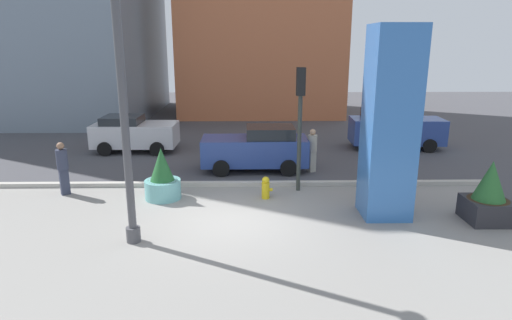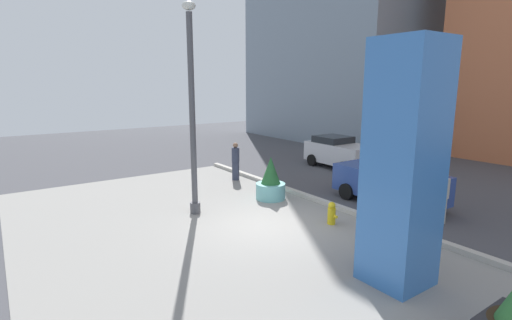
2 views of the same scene
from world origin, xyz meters
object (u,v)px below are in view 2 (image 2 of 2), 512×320
(art_pillar_blue, at_px, (403,166))
(fire_hydrant, at_px, (332,213))
(potted_plant_near_left, at_px, (271,182))
(traffic_light_far_side, at_px, (382,140))
(lamp_post, at_px, (192,115))
(pedestrian_crossing, at_px, (443,194))
(car_intersection, at_px, (391,182))
(car_curb_east, at_px, (339,152))
(pedestrian_by_curb, at_px, (236,159))

(art_pillar_blue, distance_m, fire_hydrant, 4.39)
(potted_plant_near_left, relative_size, fire_hydrant, 2.26)
(traffic_light_far_side, bearing_deg, art_pillar_blue, -44.84)
(lamp_post, height_order, art_pillar_blue, lamp_post)
(traffic_light_far_side, xyz_separation_m, pedestrian_crossing, (0.79, 2.26, -1.89))
(car_intersection, relative_size, pedestrian_crossing, 2.42)
(car_curb_east, bearing_deg, traffic_light_far_side, -39.71)
(art_pillar_blue, distance_m, pedestrian_crossing, 5.06)
(fire_hydrant, bearing_deg, car_curb_east, 131.56)
(potted_plant_near_left, bearing_deg, pedestrian_crossing, 29.70)
(art_pillar_blue, relative_size, car_intersection, 1.31)
(lamp_post, bearing_deg, art_pillar_blue, 13.80)
(lamp_post, distance_m, pedestrian_by_curb, 5.44)
(car_intersection, xyz_separation_m, pedestrian_by_curb, (-6.47, -2.82, 0.12))
(traffic_light_far_side, distance_m, car_intersection, 3.49)
(lamp_post, distance_m, art_pillar_blue, 7.15)
(fire_hydrant, bearing_deg, lamp_post, -138.01)
(traffic_light_far_side, bearing_deg, lamp_post, -139.64)
(fire_hydrant, height_order, pedestrian_by_curb, pedestrian_by_curb)
(potted_plant_near_left, distance_m, car_intersection, 4.53)
(car_intersection, bearing_deg, pedestrian_by_curb, -156.44)
(potted_plant_near_left, distance_m, pedestrian_crossing, 6.09)
(potted_plant_near_left, height_order, pedestrian_crossing, pedestrian_crossing)
(lamp_post, relative_size, traffic_light_far_side, 1.69)
(lamp_post, height_order, pedestrian_crossing, lamp_post)
(car_curb_east, distance_m, pedestrian_crossing, 8.63)
(art_pillar_blue, bearing_deg, car_curb_east, 138.96)
(fire_hydrant, bearing_deg, traffic_light_far_side, 34.89)
(car_curb_east, height_order, pedestrian_crossing, pedestrian_crossing)
(lamp_post, xyz_separation_m, car_intersection, (3.27, 6.49, -2.56))
(lamp_post, bearing_deg, pedestrian_crossing, 48.82)
(art_pillar_blue, xyz_separation_m, traffic_light_far_side, (-2.26, 2.25, 0.13))
(fire_hydrant, relative_size, traffic_light_far_side, 0.18)
(lamp_post, distance_m, traffic_light_far_side, 6.13)
(art_pillar_blue, distance_m, pedestrian_by_curb, 10.44)
(traffic_light_far_side, height_order, car_intersection, traffic_light_far_side)
(lamp_post, bearing_deg, car_curb_east, 103.80)
(pedestrian_by_curb, relative_size, pedestrian_crossing, 1.05)
(traffic_light_far_side, bearing_deg, car_intersection, 118.57)
(traffic_light_far_side, xyz_separation_m, car_curb_east, (-7.06, 5.86, -1.99))
(traffic_light_far_side, bearing_deg, potted_plant_near_left, -170.52)
(traffic_light_far_side, xyz_separation_m, car_intersection, (-1.38, 2.54, -1.96))
(lamp_post, distance_m, pedestrian_crossing, 8.62)
(potted_plant_near_left, bearing_deg, traffic_light_far_side, 9.48)
(potted_plant_near_left, height_order, pedestrian_by_curb, pedestrian_by_curb)
(car_curb_east, relative_size, pedestrian_crossing, 2.24)
(traffic_light_far_side, relative_size, pedestrian_crossing, 2.43)
(lamp_post, relative_size, car_curb_east, 1.84)
(fire_hydrant, bearing_deg, art_pillar_blue, -23.01)
(traffic_light_far_side, bearing_deg, fire_hydrant, -145.11)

